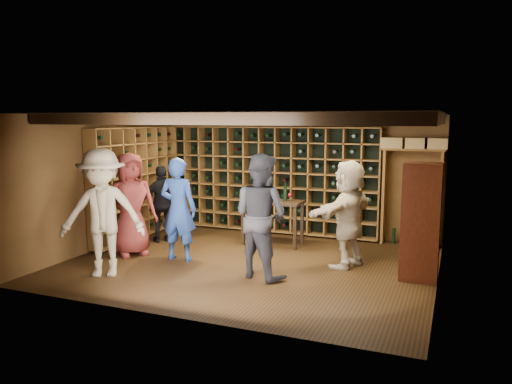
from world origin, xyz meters
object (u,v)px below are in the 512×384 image
at_px(man_grey_suit, 261,216).
at_px(guest_khaki, 102,213).
at_px(guest_red_floral, 131,204).
at_px(guest_beige, 348,214).
at_px(man_blue_shirt, 178,209).
at_px(tasting_table, 272,206).
at_px(guest_woman_black, 163,204).
at_px(display_cabinet, 421,224).

distance_m(man_grey_suit, guest_khaki, 2.44).
distance_m(guest_red_floral, guest_beige, 3.81).
xyz_separation_m(guest_red_floral, guest_beige, (3.74, 0.75, -0.04)).
bearing_deg(guest_khaki, man_grey_suit, -6.79).
bearing_deg(man_blue_shirt, guest_khaki, 56.93).
xyz_separation_m(man_blue_shirt, guest_beige, (2.78, 0.72, -0.00)).
bearing_deg(guest_red_floral, man_grey_suit, -60.23).
xyz_separation_m(man_blue_shirt, tasting_table, (1.13, 1.62, -0.12)).
xyz_separation_m(man_grey_suit, guest_khaki, (-2.28, -0.86, 0.03)).
relative_size(man_blue_shirt, guest_beige, 1.00).
bearing_deg(man_grey_suit, guest_khaki, 40.11).
bearing_deg(guest_woman_black, man_grey_suit, 109.02).
bearing_deg(tasting_table, guest_khaki, -122.50).
xyz_separation_m(man_blue_shirt, guest_khaki, (-0.63, -1.20, 0.10)).
distance_m(display_cabinet, man_blue_shirt, 3.95).
bearing_deg(guest_beige, guest_red_floral, -58.97).
relative_size(guest_red_floral, guest_woman_black, 1.21).
distance_m(display_cabinet, guest_woman_black, 4.92).
height_order(guest_woman_black, guest_beige, guest_beige).
height_order(man_grey_suit, tasting_table, man_grey_suit).
relative_size(guest_woman_black, guest_beige, 0.86).
relative_size(guest_beige, tasting_table, 1.53).
bearing_deg(guest_red_floral, guest_beige, -42.02).
distance_m(display_cabinet, guest_khaki, 4.85).
bearing_deg(guest_khaki, guest_woman_black, 71.15).
relative_size(man_blue_shirt, guest_red_floral, 0.96).
bearing_deg(guest_red_floral, display_cabinet, -47.77).
bearing_deg(guest_beige, man_grey_suit, -26.96).
height_order(guest_red_floral, guest_woman_black, guest_red_floral).
relative_size(man_blue_shirt, tasting_table, 1.54).
relative_size(guest_khaki, tasting_table, 1.72).
height_order(man_grey_suit, guest_beige, man_grey_suit).
relative_size(display_cabinet, tasting_table, 1.52).
bearing_deg(display_cabinet, tasting_table, 157.39).
height_order(display_cabinet, man_grey_suit, man_grey_suit).
height_order(display_cabinet, tasting_table, display_cabinet).
relative_size(man_blue_shirt, guest_khaki, 0.90).
distance_m(guest_khaki, guest_beige, 3.91).
bearing_deg(man_blue_shirt, guest_red_floral, -3.88).
bearing_deg(guest_khaki, display_cabinet, -7.51).
bearing_deg(guest_khaki, man_blue_shirt, 35.05).
bearing_deg(display_cabinet, man_grey_suit, -160.79).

